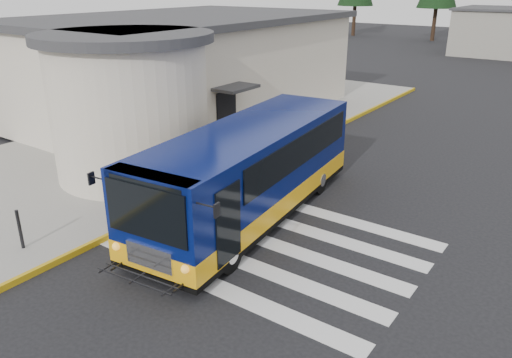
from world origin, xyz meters
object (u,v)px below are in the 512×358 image
Objects in this scene: bollard at (20,229)px; pedestrian_a at (112,173)px; pedestrian_b at (125,162)px; transit_bus at (250,175)px.

pedestrian_a is at bearing 101.19° from bollard.
pedestrian_a reaches higher than bollard.
pedestrian_b is at bearing -7.25° from pedestrian_a.
transit_bus reaches higher than pedestrian_b.
bollard is at bearing 8.72° from pedestrian_b.
transit_bus is at bearing 56.45° from bollard.
bollard is at bearing 156.23° from pedestrian_a.
bollard is (-3.41, -5.14, -0.61)m from transit_bus.
pedestrian_b reaches higher than bollard.
pedestrian_a is at bearing -164.42° from transit_bus.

